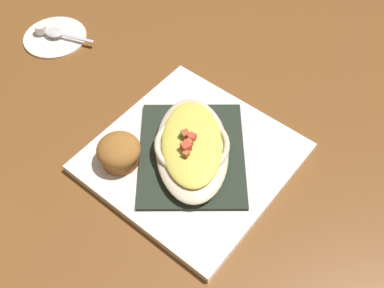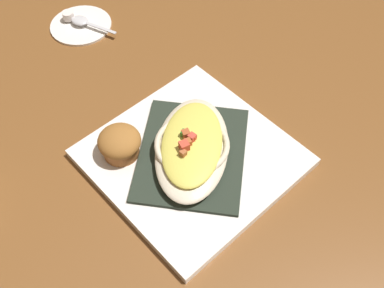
{
  "view_description": "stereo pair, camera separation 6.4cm",
  "coord_description": "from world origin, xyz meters",
  "views": [
    {
      "loc": [
        -0.39,
        -0.19,
        0.64
      ],
      "look_at": [
        0.0,
        0.0,
        0.05
      ],
      "focal_mm": 43.08,
      "sensor_mm": 36.0,
      "label": 1
    },
    {
      "loc": [
        -0.36,
        -0.24,
        0.64
      ],
      "look_at": [
        0.0,
        0.0,
        0.05
      ],
      "focal_mm": 43.08,
      "sensor_mm": 36.0,
      "label": 2
    }
  ],
  "objects": [
    {
      "name": "ground_plane",
      "position": [
        0.0,
        0.0,
        0.0
      ],
      "size": [
        2.6,
        2.6,
        0.0
      ],
      "primitive_type": "plane",
      "color": "brown"
    },
    {
      "name": "muffin",
      "position": [
        -0.06,
        0.1,
        0.04
      ],
      "size": [
        0.07,
        0.07,
        0.05
      ],
      "color": "#A4602E",
      "rests_on": "square_plate"
    },
    {
      "name": "gratin_dish",
      "position": [
        -0.0,
        0.0,
        0.04
      ],
      "size": [
        0.24,
        0.2,
        0.05
      ],
      "color": "beige",
      "rests_on": "folded_napkin"
    },
    {
      "name": "spoon",
      "position": [
        0.16,
        0.38,
        0.01
      ],
      "size": [
        0.03,
        0.11,
        0.01
      ],
      "color": "silver",
      "rests_on": "creamer_saucer"
    },
    {
      "name": "creamer_cup_0",
      "position": [
        0.15,
        0.42,
        0.02
      ],
      "size": [
        0.02,
        0.02,
        0.02
      ],
      "primitive_type": "cylinder",
      "color": "white",
      "rests_on": "creamer_saucer"
    },
    {
      "name": "square_plate",
      "position": [
        0.0,
        0.0,
        0.01
      ],
      "size": [
        0.36,
        0.36,
        0.02
      ],
      "primitive_type": "cube",
      "rotation": [
        0.0,
        0.0,
        -0.24
      ],
      "color": "white",
      "rests_on": "ground_plane"
    },
    {
      "name": "creamer_saucer",
      "position": [
        0.16,
        0.39,
        0.0
      ],
      "size": [
        0.13,
        0.13,
        0.01
      ],
      "primitive_type": "cylinder",
      "color": "white",
      "rests_on": "ground_plane"
    },
    {
      "name": "folded_napkin",
      "position": [
        0.0,
        0.0,
        0.02
      ],
      "size": [
        0.26,
        0.24,
        0.01
      ],
      "primitive_type": "cube",
      "rotation": [
        0.0,
        0.0,
        0.45
      ],
      "color": "#273026",
      "rests_on": "square_plate"
    }
  ]
}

